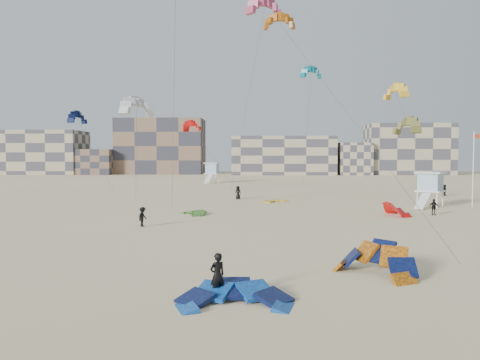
{
  "coord_description": "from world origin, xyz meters",
  "views": [
    {
      "loc": [
        1.91,
        -19.74,
        6.02
      ],
      "look_at": [
        0.94,
        6.0,
        4.67
      ],
      "focal_mm": 35.0,
      "sensor_mm": 36.0,
      "label": 1
    }
  ],
  "objects_px": {
    "kite_ground_orange": "(374,275)",
    "kite_ground_blue": "(235,305)",
    "kitesurfer_main": "(217,275)",
    "lifeguard_tower_near": "(430,190)"
  },
  "relations": [
    {
      "from": "kite_ground_orange",
      "to": "kite_ground_blue",
      "type": "bearing_deg",
      "value": -97.68
    },
    {
      "from": "kite_ground_orange",
      "to": "kitesurfer_main",
      "type": "distance_m",
      "value": 8.61
    },
    {
      "from": "kite_ground_blue",
      "to": "kite_ground_orange",
      "type": "xyz_separation_m",
      "value": [
        6.76,
        4.93,
        0.0
      ]
    },
    {
      "from": "kite_ground_blue",
      "to": "kitesurfer_main",
      "type": "xyz_separation_m",
      "value": [
        -0.79,
        0.9,
        0.96
      ]
    },
    {
      "from": "kite_ground_blue",
      "to": "kite_ground_orange",
      "type": "relative_size",
      "value": 1.09
    },
    {
      "from": "kitesurfer_main",
      "to": "lifeguard_tower_near",
      "type": "distance_m",
      "value": 42.13
    },
    {
      "from": "lifeguard_tower_near",
      "to": "kite_ground_orange",
      "type": "bearing_deg",
      "value": -77.62
    },
    {
      "from": "kite_ground_orange",
      "to": "kitesurfer_main",
      "type": "relative_size",
      "value": 2.29
    },
    {
      "from": "kite_ground_orange",
      "to": "lifeguard_tower_near",
      "type": "xyz_separation_m",
      "value": [
        14.4,
        31.92,
        2.04
      ]
    },
    {
      "from": "kite_ground_orange",
      "to": "kitesurfer_main",
      "type": "height_order",
      "value": "kite_ground_orange"
    }
  ]
}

